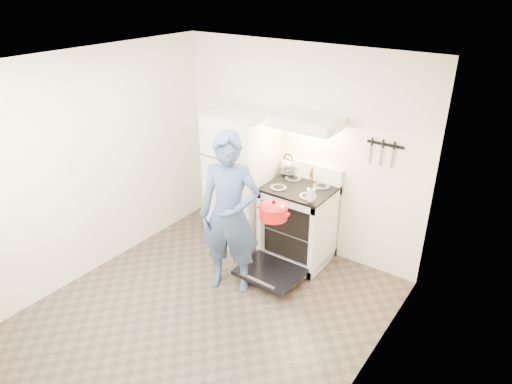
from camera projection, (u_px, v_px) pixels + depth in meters
floor at (204, 316)px, 4.67m from camera, size 3.60×3.60×0.00m
back_wall at (298, 150)px, 5.44m from camera, size 3.20×0.02×2.50m
refrigerator at (242, 179)px, 5.66m from camera, size 0.70×0.70×1.70m
stove_body at (298, 224)px, 5.43m from camera, size 0.76×0.65×0.92m
cooktop at (300, 189)px, 5.22m from camera, size 0.76×0.65×0.03m
backsplash at (313, 171)px, 5.38m from camera, size 0.76×0.07×0.20m
oven_door at (270, 272)px, 5.14m from camera, size 0.70×0.54×0.04m
oven_rack at (298, 226)px, 5.44m from camera, size 0.60×0.52×0.01m
range_hood at (306, 122)px, 4.93m from camera, size 0.76×0.50×0.12m
knife_strip at (385, 144)px, 4.75m from camera, size 0.40×0.02×0.03m
pizza_stone at (305, 223)px, 5.48m from camera, size 0.30×0.30×0.02m
tea_kettle at (288, 165)px, 5.47m from camera, size 0.22×0.18×0.27m
utensil_jar at (311, 194)px, 4.83m from camera, size 0.10×0.10×0.13m
person at (230, 215)px, 4.75m from camera, size 0.76×0.64×1.78m
dutch_oven at (273, 212)px, 4.70m from camera, size 0.36×0.29×0.24m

